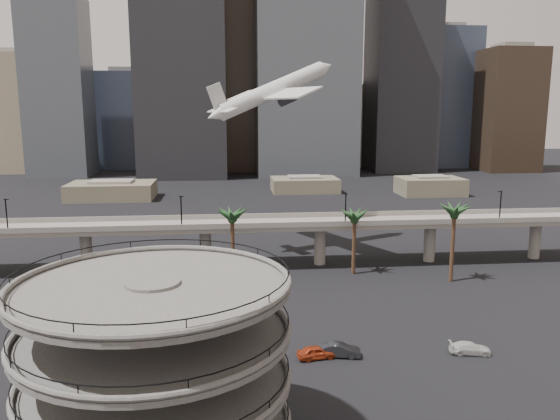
{
  "coord_description": "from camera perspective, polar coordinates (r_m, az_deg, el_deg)",
  "views": [
    {
      "loc": [
        -7.13,
        -46.34,
        29.7
      ],
      "look_at": [
        0.46,
        28.0,
        15.89
      ],
      "focal_mm": 35.0,
      "sensor_mm": 36.0,
      "label": 1
    }
  ],
  "objects": [
    {
      "name": "airborne_jet",
      "position": [
        113.98,
        -0.74,
        12.34
      ],
      "size": [
        29.01,
        27.33,
        14.22
      ],
      "rotation": [
        0.0,
        -0.36,
        0.47
      ],
      "color": "silver",
      "rests_on": "ground"
    },
    {
      "name": "skyline",
      "position": [
        264.79,
        -1.03,
        13.74
      ],
      "size": [
        269.0,
        86.0,
        122.56
      ],
      "color": "gray",
      "rests_on": "ground"
    },
    {
      "name": "car_a",
      "position": [
        68.24,
        3.81,
        -14.61
      ],
      "size": [
        4.9,
        2.55,
        1.59
      ],
      "primitive_type": "imported",
      "rotation": [
        0.0,
        0.0,
        1.72
      ],
      "color": "#AA3718",
      "rests_on": "ground"
    },
    {
      "name": "overpass",
      "position": [
        104.01,
        -1.76,
        -1.95
      ],
      "size": [
        130.0,
        9.3,
        14.7
      ],
      "color": "gray",
      "rests_on": "ground"
    },
    {
      "name": "palm_trees",
      "position": [
        95.18,
        7.12,
        -0.68
      ],
      "size": [
        42.4,
        10.4,
        14.0
      ],
      "color": "#48311F",
      "rests_on": "ground"
    },
    {
      "name": "parking_ramp",
      "position": [
        47.13,
        -12.85,
        -14.73
      ],
      "size": [
        22.2,
        22.2,
        17.35
      ],
      "color": "#524F4C",
      "rests_on": "ground"
    },
    {
      "name": "car_c",
      "position": [
        73.18,
        19.24,
        -13.47
      ],
      "size": [
        5.26,
        2.88,
        1.45
      ],
      "primitive_type": "imported",
      "rotation": [
        0.0,
        0.0,
        1.39
      ],
      "color": "silver",
      "rests_on": "ground"
    },
    {
      "name": "car_b",
      "position": [
        68.96,
        6.24,
        -14.33
      ],
      "size": [
        5.34,
        2.76,
        1.68
      ],
      "primitive_type": "imported",
      "rotation": [
        0.0,
        0.0,
        1.37
      ],
      "color": "black",
      "rests_on": "ground"
    },
    {
      "name": "low_buildings",
      "position": [
        191.05,
        -1.57,
        2.39
      ],
      "size": [
        135.0,
        27.5,
        6.8
      ],
      "color": "brown",
      "rests_on": "ground"
    }
  ]
}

